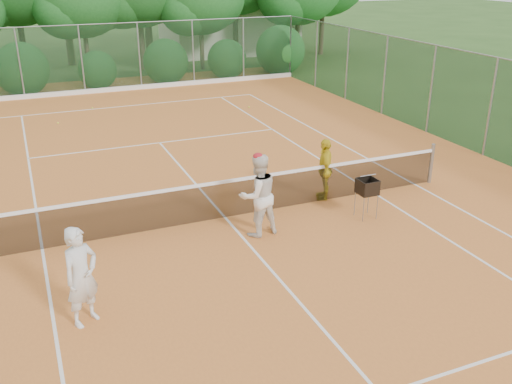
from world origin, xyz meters
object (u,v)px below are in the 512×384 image
player_center_grp (258,195)px  player_yellow (325,169)px  player_white (81,276)px  ball_hopper (367,187)px

player_center_grp → player_yellow: size_ratio=1.21×
player_white → player_yellow: bearing=-6.0°
player_yellow → ball_hopper: 1.44m
player_center_grp → ball_hopper: bearing=-3.7°
player_white → player_center_grp: size_ratio=0.93×
ball_hopper → player_yellow: bearing=79.0°
player_white → ball_hopper: player_white is taller
player_white → ball_hopper: 6.88m
player_white → player_yellow: 7.06m
player_white → player_yellow: size_ratio=1.12×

